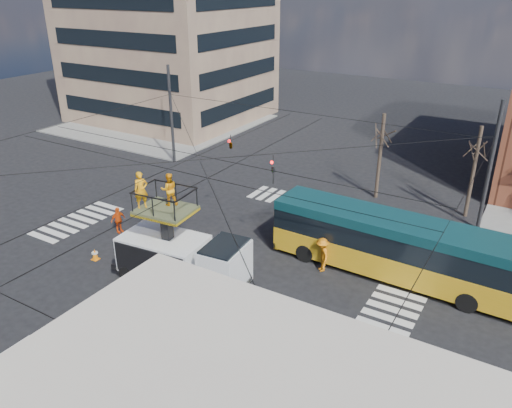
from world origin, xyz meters
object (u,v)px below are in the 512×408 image
object	(u,v)px
utility_truck	(182,249)
traffic_cone	(95,254)
city_bus	(396,246)
worker_ground	(118,220)
flagger	(322,255)

from	to	relation	value
utility_truck	traffic_cone	xyz separation A→B (m)	(-5.62, -0.71, -1.63)
utility_truck	city_bus	xyz separation A→B (m)	(8.82, 6.11, -0.22)
traffic_cone	utility_truck	bearing A→B (deg)	7.18
city_bus	traffic_cone	world-z (taller)	city_bus
city_bus	worker_ground	distance (m)	16.16
city_bus	worker_ground	xyz separation A→B (m)	(-15.69, -3.76, -0.91)
worker_ground	city_bus	bearing A→B (deg)	-64.77
city_bus	traffic_cone	distance (m)	16.03
utility_truck	worker_ground	world-z (taller)	utility_truck
city_bus	flagger	world-z (taller)	city_bus
utility_truck	city_bus	world-z (taller)	utility_truck
worker_ground	traffic_cone	bearing A→B (deg)	-145.95
city_bus	utility_truck	bearing A→B (deg)	-143.69
utility_truck	flagger	distance (m)	7.24
traffic_cone	flagger	xyz separation A→B (m)	(11.07, 5.36, 0.62)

